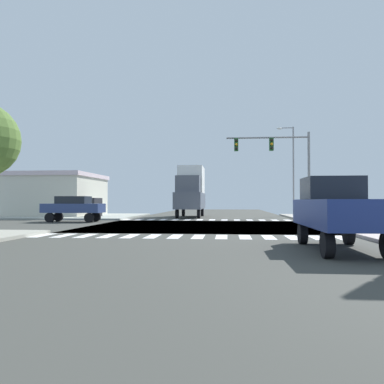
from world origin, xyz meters
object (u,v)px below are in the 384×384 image
bank_building (39,195)px  street_lamp (291,163)px  sedan_farside_1 (73,207)px  pickup_queued_1 (338,209)px  traffic_signal_mast (277,155)px  box_truck_nearside_1 (191,190)px

bank_building → street_lamp: bearing=6.9°
sedan_farside_1 → pickup_queued_1: size_ratio=0.84×
traffic_signal_mast → street_lamp: street_lamp is taller
street_lamp → sedan_farside_1: street_lamp is taller
street_lamp → bank_building: (-25.48, -3.10, -3.27)m
pickup_queued_1 → traffic_signal_mast: bearing=88.6°
traffic_signal_mast → bank_building: bearing=164.6°
traffic_signal_mast → bank_building: traffic_signal_mast is taller
street_lamp → pickup_queued_1: street_lamp is taller
traffic_signal_mast → bank_building: (-22.88, 6.29, -3.03)m
sedan_farside_1 → street_lamp: bearing=126.1°
street_lamp → pickup_queued_1: (-3.03, -27.77, -4.11)m
street_lamp → bank_building: size_ratio=0.69×
bank_building → pickup_queued_1: bearing=-47.7°
box_truck_nearside_1 → bank_building: bearing=-2.5°
sedan_farside_1 → pickup_queued_1: bearing=45.0°
street_lamp → pickup_queued_1: 28.24m
bank_building → pickup_queued_1: (22.44, -24.67, -0.83)m
sedan_farside_1 → box_truck_nearside_1: bearing=139.8°
sedan_farside_1 → pickup_queued_1: (14.78, -14.78, 0.17)m
bank_building → box_truck_nearside_1: box_truck_nearside_1 is taller
street_lamp → pickup_queued_1: bearing=-96.2°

